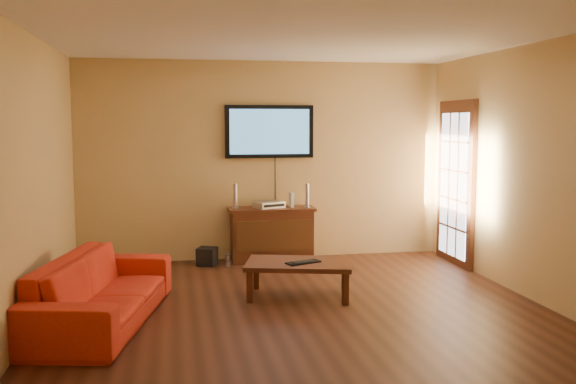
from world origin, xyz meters
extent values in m
plane|color=#34190E|center=(0.00, 0.00, 0.00)|extent=(5.00, 5.00, 0.00)
plane|color=tan|center=(0.00, 2.50, 1.35)|extent=(5.00, 0.00, 5.00)
plane|color=tan|center=(-2.50, 0.00, 1.35)|extent=(0.00, 5.00, 5.00)
plane|color=tan|center=(2.50, 0.00, 1.35)|extent=(0.00, 5.00, 5.00)
plane|color=white|center=(0.00, 0.00, 2.70)|extent=(5.00, 5.00, 0.00)
cube|color=#421D0F|center=(2.46, 1.70, 1.05)|extent=(0.06, 1.02, 2.22)
cube|color=white|center=(2.42, 1.70, 1.05)|extent=(0.01, 0.79, 1.89)
cube|color=#421D0F|center=(0.08, 2.28, 0.34)|extent=(1.09, 0.41, 0.69)
cube|color=#321A09|center=(0.08, 2.07, 0.38)|extent=(1.00, 0.02, 0.41)
cube|color=#421D0F|center=(0.08, 2.28, 0.71)|extent=(1.15, 0.44, 0.04)
cube|color=black|center=(0.08, 2.46, 1.75)|extent=(1.21, 0.07, 0.71)
cube|color=#4789B9|center=(0.08, 2.42, 1.75)|extent=(1.09, 0.01, 0.61)
cube|color=#421D0F|center=(0.09, 0.44, 0.36)|extent=(1.25, 0.93, 0.05)
cube|color=#421D0F|center=(-0.46, 0.30, 0.17)|extent=(0.06, 0.06, 0.33)
cube|color=#421D0F|center=(0.51, 0.05, 0.17)|extent=(0.06, 0.06, 0.33)
cube|color=#421D0F|center=(-0.32, 0.83, 0.17)|extent=(0.06, 0.06, 0.33)
cube|color=#421D0F|center=(0.65, 0.58, 0.17)|extent=(0.06, 0.06, 0.33)
imported|color=red|center=(-1.90, -0.13, 0.42)|extent=(1.07, 2.24, 0.84)
cylinder|color=silver|center=(-0.40, 2.31, 0.73)|extent=(0.09, 0.09, 0.01)
cylinder|color=silver|center=(-0.40, 2.31, 0.90)|extent=(0.05, 0.05, 0.32)
cylinder|color=silver|center=(0.57, 2.24, 0.73)|extent=(0.09, 0.09, 0.01)
cylinder|color=silver|center=(0.57, 2.24, 0.89)|extent=(0.05, 0.05, 0.31)
cube|color=silver|center=(0.05, 2.29, 0.77)|extent=(0.45, 0.39, 0.08)
cube|color=white|center=(0.36, 2.30, 0.83)|extent=(0.05, 0.15, 0.20)
cube|color=black|center=(-0.80, 2.16, 0.12)|extent=(0.30, 0.30, 0.23)
cylinder|color=white|center=(-0.55, 1.97, 0.08)|extent=(0.07, 0.07, 0.17)
sphere|color=white|center=(-0.55, 1.97, 0.17)|extent=(0.03, 0.03, 0.03)
cube|color=black|center=(0.13, 0.36, 0.39)|extent=(0.40, 0.27, 0.02)
cube|color=black|center=(0.13, 0.36, 0.40)|extent=(0.26, 0.18, 0.01)
camera|label=1|loc=(-1.22, -6.20, 1.88)|focal=40.00mm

